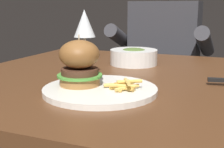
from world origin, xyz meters
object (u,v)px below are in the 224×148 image
at_px(burger_sandwich, 80,63).
at_px(main_plate, 100,90).
at_px(soup_bowl, 134,56).
at_px(diner_person, 163,78).
at_px(wine_glass, 85,26).

bearing_deg(burger_sandwich, main_plate, -2.70).
xyz_separation_m(main_plate, soup_bowl, (-0.05, 0.41, 0.02)).
height_order(soup_bowl, diner_person, diner_person).
bearing_deg(soup_bowl, burger_sandwich, -91.66).
bearing_deg(wine_glass, soup_bowl, 73.26).
height_order(main_plate, soup_bowl, soup_bowl).
distance_m(burger_sandwich, wine_glass, 0.19).
relative_size(wine_glass, diner_person, 0.17).
bearing_deg(main_plate, diner_person, 93.71).
relative_size(soup_bowl, diner_person, 0.15).
relative_size(burger_sandwich, diner_person, 0.11).
distance_m(soup_bowl, diner_person, 0.61).
bearing_deg(burger_sandwich, wine_glass, 112.45).
distance_m(main_plate, diner_person, 1.00).
distance_m(wine_glass, diner_person, 0.89).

